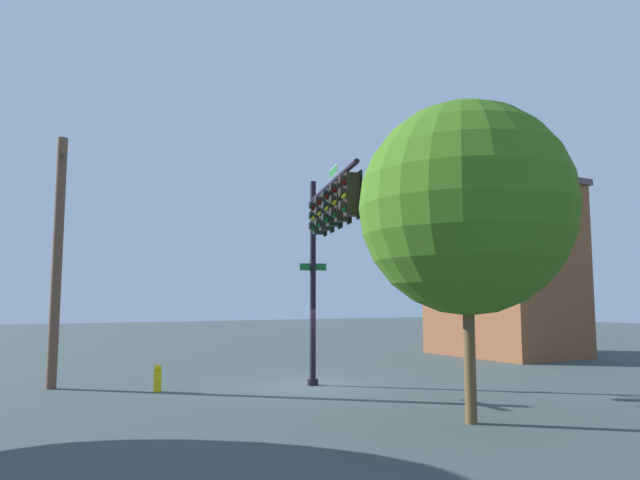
% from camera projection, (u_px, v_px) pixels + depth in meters
% --- Properties ---
extents(ground_plane, '(120.00, 120.00, 0.00)m').
position_uv_depth(ground_plane, '(313.00, 385.00, 18.99)').
color(ground_plane, '#3A4847').
extents(signal_pole_assembly, '(5.56, 2.33, 6.86)m').
position_uv_depth(signal_pole_assembly, '(327.00, 225.00, 17.20)').
color(signal_pole_assembly, black).
rests_on(signal_pole_assembly, ground_plane).
extents(utility_pole, '(1.80, 0.38, 8.17)m').
position_uv_depth(utility_pole, '(57.00, 257.00, 18.66)').
color(utility_pole, brown).
rests_on(utility_pole, ground_plane).
extents(fire_hydrant, '(0.33, 0.24, 0.83)m').
position_uv_depth(fire_hydrant, '(158.00, 378.00, 17.66)').
color(fire_hydrant, yellow).
rests_on(fire_hydrant, ground_plane).
extents(tree_near, '(5.07, 5.07, 7.51)m').
position_uv_depth(tree_near, '(466.00, 208.00, 13.60)').
color(tree_near, brown).
rests_on(tree_near, ground_plane).
extents(brick_building, '(7.04, 5.45, 8.79)m').
position_uv_depth(brick_building, '(502.00, 269.00, 29.79)').
color(brick_building, brown).
rests_on(brick_building, ground_plane).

